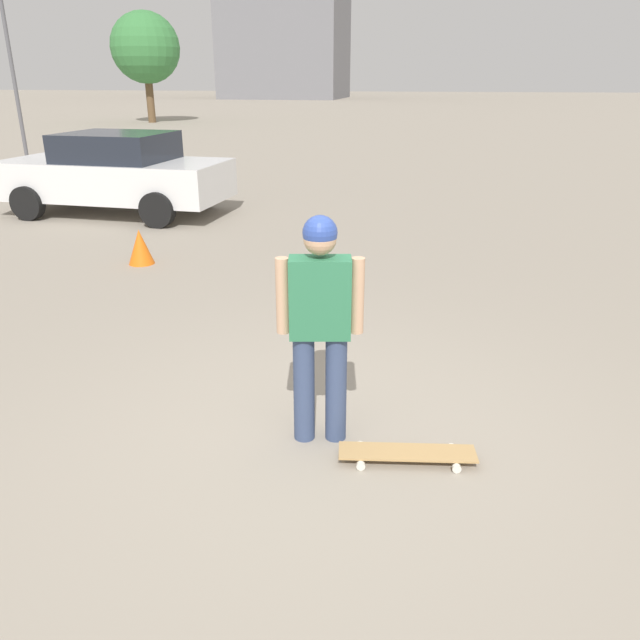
% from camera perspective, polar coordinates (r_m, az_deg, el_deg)
% --- Properties ---
extents(ground_plane, '(220.00, 220.00, 0.00)m').
position_cam_1_polar(ground_plane, '(4.63, 0.00, -10.65)').
color(ground_plane, gray).
extents(person, '(0.58, 0.28, 1.63)m').
position_cam_1_polar(person, '(4.20, 0.00, 0.32)').
color(person, '#38476B').
rests_on(person, ground_plane).
extents(skateboard, '(0.96, 0.37, 0.07)m').
position_cam_1_polar(skateboard, '(4.38, 7.98, -11.94)').
color(skateboard, tan).
rests_on(skateboard, ground_plane).
extents(car_parked_near, '(4.24, 2.14, 1.50)m').
position_cam_1_polar(car_parked_near, '(12.57, -18.17, 12.65)').
color(car_parked_near, silver).
rests_on(car_parked_near, ground_plane).
extents(tree_distant, '(3.74, 3.74, 5.79)m').
position_cam_1_polar(tree_distant, '(38.33, -15.67, 22.83)').
color(tree_distant, brown).
rests_on(tree_distant, ground_plane).
extents(traffic_cone, '(0.36, 0.36, 0.48)m').
position_cam_1_polar(traffic_cone, '(9.08, -16.12, 6.45)').
color(traffic_cone, orange).
rests_on(traffic_cone, ground_plane).
extents(lamp_post, '(0.28, 0.28, 6.02)m').
position_cam_1_polar(lamp_post, '(22.93, -26.68, 21.96)').
color(lamp_post, '#59595E').
rests_on(lamp_post, ground_plane).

